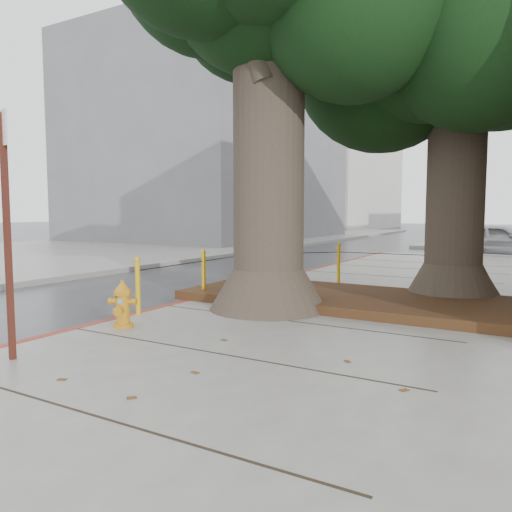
# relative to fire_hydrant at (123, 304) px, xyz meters

# --- Properties ---
(ground) EXTENTS (140.00, 140.00, 0.00)m
(ground) POSITION_rel_fire_hydrant_xyz_m (1.45, -0.41, -0.49)
(ground) COLOR #28282B
(ground) RESTS_ON ground
(sidewalk_opposite) EXTENTS (14.00, 60.00, 0.15)m
(sidewalk_opposite) POSITION_rel_fire_hydrant_xyz_m (-12.55, 9.59, -0.41)
(sidewalk_opposite) COLOR slate
(sidewalk_opposite) RESTS_ON ground
(curb_red) EXTENTS (0.14, 26.00, 0.16)m
(curb_red) POSITION_rel_fire_hydrant_xyz_m (-0.55, 2.09, -0.41)
(curb_red) COLOR maroon
(curb_red) RESTS_ON ground
(planter_bed) EXTENTS (6.40, 2.60, 0.16)m
(planter_bed) POSITION_rel_fire_hydrant_xyz_m (2.35, 3.49, -0.26)
(planter_bed) COLOR black
(planter_bed) RESTS_ON sidewalk_main
(building_far_grey) EXTENTS (12.00, 16.00, 12.00)m
(building_far_grey) POSITION_rel_fire_hydrant_xyz_m (-13.55, 21.59, 5.51)
(building_far_grey) COLOR slate
(building_far_grey) RESTS_ON ground
(building_far_white) EXTENTS (12.00, 18.00, 15.00)m
(building_far_white) POSITION_rel_fire_hydrant_xyz_m (-15.55, 44.59, 7.01)
(building_far_white) COLOR silver
(building_far_white) RESTS_ON ground
(tree_far) EXTENTS (4.50, 3.80, 7.17)m
(tree_far) POSITION_rel_fire_hydrant_xyz_m (4.09, 4.91, 4.53)
(tree_far) COLOR #4C3F33
(tree_far) RESTS_ON sidewalk_main
(bollard_ring) EXTENTS (3.79, 5.39, 0.95)m
(bollard_ring) POSITION_rel_fire_hydrant_xyz_m (0.58, 3.96, 0.18)
(bollard_ring) COLOR gold
(bollard_ring) RESTS_ON sidewalk_main
(fire_hydrant) EXTENTS (0.38, 0.38, 0.69)m
(fire_hydrant) POSITION_rel_fire_hydrant_xyz_m (0.00, 0.00, 0.00)
(fire_hydrant) COLOR orange
(fire_hydrant) RESTS_ON sidewalk_main
(signpost) EXTENTS (0.27, 0.10, 2.78)m
(signpost) POSITION_rel_fire_hydrant_xyz_m (0.06, -1.78, 1.24)
(signpost) COLOR #471911
(signpost) RESTS_ON sidewalk_main
(car_silver) EXTENTS (4.01, 1.89, 1.32)m
(car_silver) POSITION_rel_fire_hydrant_xyz_m (3.61, 17.04, 0.18)
(car_silver) COLOR #A8A8AD
(car_silver) RESTS_ON ground
(car_dark) EXTENTS (1.99, 3.95, 1.10)m
(car_dark) POSITION_rel_fire_hydrant_xyz_m (-9.01, 17.77, 0.06)
(car_dark) COLOR black
(car_dark) RESTS_ON ground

